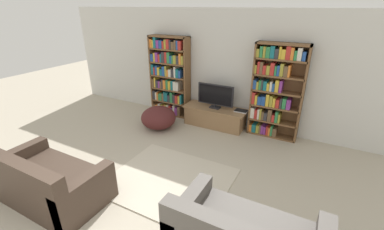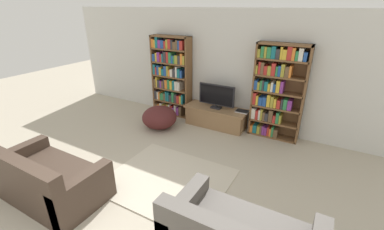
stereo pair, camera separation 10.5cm
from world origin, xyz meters
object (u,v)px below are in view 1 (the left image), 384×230
(television, at_px, (215,96))
(tv_stand, at_px, (215,117))
(couch_left_sectional, at_px, (48,182))
(bookshelf_right, at_px, (275,90))
(laptop, at_px, (241,111))
(beanbag_ottoman, at_px, (158,118))
(bookshelf_left, at_px, (169,77))

(television, bearing_deg, tv_stand, 90.00)
(television, xyz_separation_m, couch_left_sectional, (-1.15, -3.43, -0.47))
(bookshelf_right, bearing_deg, laptop, -172.38)
(television, bearing_deg, couch_left_sectional, -108.49)
(couch_left_sectional, bearing_deg, tv_stand, 71.59)
(tv_stand, bearing_deg, beanbag_ottoman, -146.66)
(bookshelf_right, xyz_separation_m, tv_stand, (-1.25, -0.15, -0.79))
(television, xyz_separation_m, laptop, (0.60, 0.08, -0.28))
(couch_left_sectional, distance_m, beanbag_ottoman, 2.72)
(laptop, distance_m, beanbag_ottoman, 1.89)
(television, height_order, laptop, television)
(television, distance_m, couch_left_sectional, 3.64)
(bookshelf_right, relative_size, beanbag_ottoman, 2.49)
(laptop, bearing_deg, beanbag_ottoman, -155.28)
(television, bearing_deg, bookshelf_right, 7.39)
(bookshelf_left, distance_m, tv_stand, 1.54)
(bookshelf_left, height_order, tv_stand, bookshelf_left)
(bookshelf_right, bearing_deg, beanbag_ottoman, -159.64)
(bookshelf_right, xyz_separation_m, television, (-1.25, -0.16, -0.27))
(tv_stand, height_order, couch_left_sectional, couch_left_sectional)
(laptop, height_order, beanbag_ottoman, beanbag_ottoman)
(couch_left_sectional, bearing_deg, television, 71.51)
(laptop, bearing_deg, tv_stand, -174.25)
(bookshelf_left, xyz_separation_m, beanbag_ottoman, (0.23, -0.87, -0.74))
(bookshelf_left, distance_m, couch_left_sectional, 3.66)
(television, height_order, couch_left_sectional, television)
(bookshelf_left, height_order, bookshelf_right, same)
(tv_stand, bearing_deg, laptop, 5.75)
(laptop, relative_size, couch_left_sectional, 0.17)
(television, distance_m, laptop, 0.67)
(bookshelf_left, xyz_separation_m, television, (1.33, -0.16, -0.24))
(bookshelf_left, relative_size, television, 2.33)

